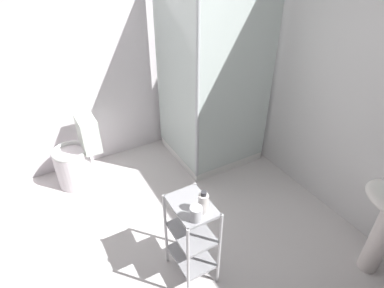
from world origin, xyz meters
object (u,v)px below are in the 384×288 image
at_px(toilet, 77,157).
at_px(rinse_cup, 196,214).
at_px(storage_cart, 192,234).
at_px(shower_stall, 208,124).
at_px(lotion_bottle_white, 203,203).

xyz_separation_m(toilet, rinse_cup, (1.71, 0.46, 0.48)).
xyz_separation_m(toilet, storage_cart, (1.58, 0.50, 0.12)).
relative_size(shower_stall, lotion_bottle_white, 11.36).
height_order(toilet, lotion_bottle_white, lotion_bottle_white).
bearing_deg(lotion_bottle_white, shower_stall, 146.75).
height_order(toilet, rinse_cup, rinse_cup).
bearing_deg(lotion_bottle_white, toilet, -162.13).
height_order(shower_stall, rinse_cup, shower_stall).
distance_m(lotion_bottle_white, rinse_cup, 0.09).
xyz_separation_m(shower_stall, rinse_cup, (1.41, -0.98, 0.33)).
bearing_deg(shower_stall, rinse_cup, -34.75).
relative_size(toilet, lotion_bottle_white, 4.32).
bearing_deg(rinse_cup, lotion_bottle_white, 114.64).
bearing_deg(storage_cart, lotion_bottle_white, 20.52).
distance_m(storage_cart, lotion_bottle_white, 0.40).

